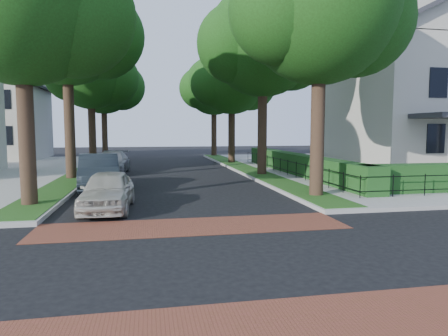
{
  "coord_description": "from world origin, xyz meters",
  "views": [
    {
      "loc": [
        -1.25,
        -8.25,
        2.82
      ],
      "look_at": [
        1.13,
        4.3,
        1.6
      ],
      "focal_mm": 32.0,
      "sensor_mm": 36.0,
      "label": 1
    }
  ],
  "objects": [
    {
      "name": "tree_left_back",
      "position": [
        -5.4,
        33.24,
        7.41
      ],
      "size": [
        7.75,
        6.66,
        10.44
      ],
      "color": "black",
      "rests_on": "sidewalk_nw"
    },
    {
      "name": "parked_car_rear",
      "position": [
        -3.6,
        18.36,
        0.72
      ],
      "size": [
        2.27,
        5.03,
        1.43
      ],
      "primitive_type": "imported",
      "rotation": [
        0.0,
        0.0,
        -0.05
      ],
      "color": "gray",
      "rests_on": "ground"
    },
    {
      "name": "grass_strip_ne",
      "position": [
        5.4,
        19.1,
        0.16
      ],
      "size": [
        1.6,
        29.8,
        0.02
      ],
      "primitive_type": "cube",
      "color": "#1E4313",
      "rests_on": "sidewalk_ne"
    },
    {
      "name": "tree_left_mid",
      "position": [
        -5.39,
        15.24,
        8.34
      ],
      "size": [
        8.0,
        6.88,
        11.48
      ],
      "color": "black",
      "rests_on": "sidewalk_nw"
    },
    {
      "name": "fence_main_road",
      "position": [
        6.9,
        15.0,
        0.6
      ],
      "size": [
        0.06,
        18.0,
        0.9
      ],
      "primitive_type": null,
      "color": "black",
      "rests_on": "sidewalk_ne"
    },
    {
      "name": "tree_right_near",
      "position": [
        5.6,
        7.24,
        7.63
      ],
      "size": [
        7.75,
        6.67,
        10.66
      ],
      "color": "black",
      "rests_on": "sidewalk_ne"
    },
    {
      "name": "house_victorian",
      "position": [
        17.51,
        15.92,
        6.02
      ],
      "size": [
        13.0,
        13.05,
        12.48
      ],
      "color": "#B7B2A4",
      "rests_on": "sidewalk_ne"
    },
    {
      "name": "parked_car_front",
      "position": [
        -2.69,
        6.14,
        0.7
      ],
      "size": [
        1.83,
        4.17,
        1.4
      ],
      "primitive_type": "imported",
      "rotation": [
        0.0,
        0.0,
        -0.04
      ],
      "color": "#B6B2A4",
      "rests_on": "ground"
    },
    {
      "name": "tree_right_far",
      "position": [
        5.6,
        24.22,
        6.91
      ],
      "size": [
        7.25,
        6.23,
        9.74
      ],
      "color": "black",
      "rests_on": "sidewalk_ne"
    },
    {
      "name": "sidewalk_ne",
      "position": [
        19.5,
        19.0,
        0.07
      ],
      "size": [
        30.0,
        30.0,
        0.15
      ],
      "primitive_type": "cube",
      "color": "gray",
      "rests_on": "ground"
    },
    {
      "name": "parked_car_middle",
      "position": [
        -3.6,
        11.42,
        0.84
      ],
      "size": [
        2.36,
        5.26,
        1.67
      ],
      "primitive_type": "imported",
      "rotation": [
        0.0,
        0.0,
        0.12
      ],
      "color": "#1C242B",
      "rests_on": "ground"
    },
    {
      "name": "tree_left_far",
      "position": [
        -5.4,
        24.22,
        7.12
      ],
      "size": [
        7.0,
        6.02,
        9.86
      ],
      "color": "black",
      "rests_on": "sidewalk_nw"
    },
    {
      "name": "tree_right_back",
      "position": [
        5.6,
        33.23,
        7.27
      ],
      "size": [
        7.5,
        6.45,
        10.2
      ],
      "color": "black",
      "rests_on": "sidewalk_ne"
    },
    {
      "name": "tree_right_mid",
      "position": [
        5.61,
        15.25,
        7.99
      ],
      "size": [
        8.25,
        7.09,
        11.22
      ],
      "color": "black",
      "rests_on": "sidewalk_ne"
    },
    {
      "name": "tree_left_near",
      "position": [
        -5.4,
        7.23,
        7.27
      ],
      "size": [
        7.5,
        6.45,
        10.2
      ],
      "color": "black",
      "rests_on": "sidewalk_nw"
    },
    {
      "name": "grass_strip_nw",
      "position": [
        -5.4,
        19.1,
        0.16
      ],
      "size": [
        1.6,
        29.8,
        0.02
      ],
      "primitive_type": "cube",
      "color": "#1E4313",
      "rests_on": "sidewalk_nw"
    },
    {
      "name": "ground",
      "position": [
        0.0,
        0.0,
        0.0
      ],
      "size": [
        120.0,
        120.0,
        0.0
      ],
      "primitive_type": "plane",
      "color": "black",
      "rests_on": "ground"
    },
    {
      "name": "hedge_main_road",
      "position": [
        7.7,
        15.0,
        0.75
      ],
      "size": [
        1.0,
        18.0,
        1.2
      ],
      "primitive_type": "cube",
      "color": "#1B4317",
      "rests_on": "sidewalk_ne"
    },
    {
      "name": "crosswalk_far",
      "position": [
        0.0,
        3.2,
        0.01
      ],
      "size": [
        9.0,
        2.2,
        0.01
      ],
      "primitive_type": "cube",
      "color": "brown",
      "rests_on": "ground"
    }
  ]
}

